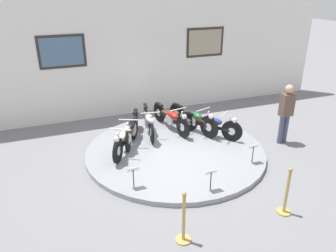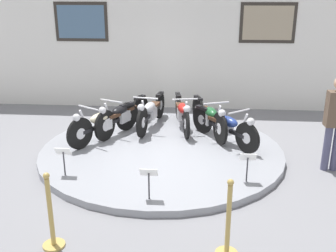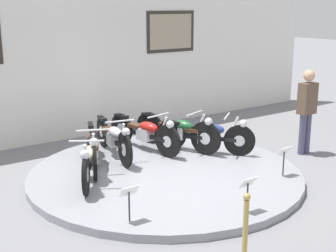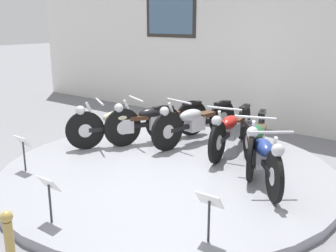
# 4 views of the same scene
# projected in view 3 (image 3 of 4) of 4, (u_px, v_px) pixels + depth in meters

# --- Properties ---
(ground_plane) EXTENTS (60.00, 60.00, 0.00)m
(ground_plane) POSITION_uv_depth(u_px,v_px,m) (165.00, 177.00, 8.18)
(ground_plane) COLOR slate
(display_platform) EXTENTS (4.72, 4.72, 0.12)m
(display_platform) POSITION_uv_depth(u_px,v_px,m) (165.00, 174.00, 8.16)
(display_platform) COLOR gray
(display_platform) RESTS_ON ground_plane
(back_wall) EXTENTS (14.00, 0.22, 4.14)m
(back_wall) POSITION_uv_depth(u_px,v_px,m) (79.00, 44.00, 10.29)
(back_wall) COLOR white
(back_wall) RESTS_ON ground_plane
(motorcycle_cream) EXTENTS (1.10, 1.71, 0.79)m
(motorcycle_cream) POSITION_uv_depth(u_px,v_px,m) (90.00, 157.00, 7.66)
(motorcycle_cream) COLOR black
(motorcycle_cream) RESTS_ON display_platform
(motorcycle_black) EXTENTS (0.85, 1.85, 0.80)m
(motorcycle_black) POSITION_uv_depth(u_px,v_px,m) (93.00, 146.00, 8.24)
(motorcycle_black) COLOR black
(motorcycle_black) RESTS_ON display_platform
(motorcycle_silver) EXTENTS (0.55, 1.97, 0.80)m
(motorcycle_silver) POSITION_uv_depth(u_px,v_px,m) (114.00, 137.00, 8.81)
(motorcycle_silver) COLOR black
(motorcycle_silver) RESTS_ON display_platform
(motorcycle_red) EXTENTS (0.55, 1.96, 0.79)m
(motorcycle_red) POSITION_uv_depth(u_px,v_px,m) (145.00, 132.00, 9.20)
(motorcycle_red) COLOR black
(motorcycle_red) RESTS_ON display_platform
(motorcycle_green) EXTENTS (0.76, 1.91, 0.80)m
(motorcycle_green) POSITION_uv_depth(u_px,v_px,m) (178.00, 130.00, 9.27)
(motorcycle_green) COLOR black
(motorcycle_green) RESTS_ON display_platform
(motorcycle_blue) EXTENTS (1.26, 1.56, 0.78)m
(motorcycle_blue) POSITION_uv_depth(u_px,v_px,m) (207.00, 135.00, 9.04)
(motorcycle_blue) COLOR black
(motorcycle_blue) RESTS_ON display_platform
(info_placard_front_left) EXTENTS (0.26, 0.11, 0.51)m
(info_placard_front_left) POSITION_uv_depth(u_px,v_px,m) (129.00, 196.00, 6.16)
(info_placard_front_left) COLOR #333338
(info_placard_front_left) RESTS_ON display_platform
(info_placard_front_centre) EXTENTS (0.26, 0.11, 0.51)m
(info_placard_front_centre) POSITION_uv_depth(u_px,v_px,m) (248.00, 187.00, 6.46)
(info_placard_front_centre) COLOR #333338
(info_placard_front_centre) RESTS_ON display_platform
(info_placard_front_right) EXTENTS (0.26, 0.11, 0.51)m
(info_placard_front_right) POSITION_uv_depth(u_px,v_px,m) (284.00, 155.00, 7.83)
(info_placard_front_right) COLOR #333338
(info_placard_front_right) RESTS_ON display_platform
(visitor_standing) EXTENTS (0.36, 0.22, 1.70)m
(visitor_standing) POSITION_uv_depth(u_px,v_px,m) (307.00, 107.00, 9.24)
(visitor_standing) COLOR #4C4C6B
(visitor_standing) RESTS_ON ground_plane
(stanchion_post_left_of_entry) EXTENTS (0.28, 0.28, 1.02)m
(stanchion_post_left_of_entry) POSITION_uv_depth(u_px,v_px,m) (244.00, 252.00, 5.06)
(stanchion_post_left_of_entry) COLOR tan
(stanchion_post_left_of_entry) RESTS_ON ground_plane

